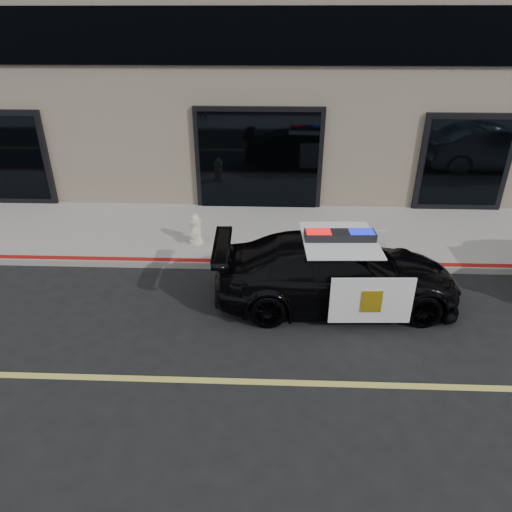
{
  "coord_description": "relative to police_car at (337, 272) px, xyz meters",
  "views": [
    {
      "loc": [
        -0.6,
        -5.21,
        4.85
      ],
      "look_at": [
        -0.89,
        2.2,
        1.0
      ],
      "focal_mm": 32.0,
      "sensor_mm": 36.0,
      "label": 1
    }
  ],
  "objects": [
    {
      "name": "police_car",
      "position": [
        0.0,
        0.0,
        0.0
      ],
      "size": [
        2.3,
        4.71,
        1.49
      ],
      "color": "black",
      "rests_on": "ground"
    },
    {
      "name": "ground",
      "position": [
        -0.62,
        -2.26,
        -0.67
      ],
      "size": [
        120.0,
        120.0,
        0.0
      ],
      "primitive_type": "plane",
      "color": "black",
      "rests_on": "ground"
    },
    {
      "name": "fire_hydrant",
      "position": [
        -3.01,
        2.2,
        -0.18
      ],
      "size": [
        0.33,
        0.46,
        0.73
      ],
      "color": "beige",
      "rests_on": "sidewalk_n"
    },
    {
      "name": "sidewalk_n",
      "position": [
        -0.62,
        2.99,
        -0.59
      ],
      "size": [
        60.0,
        3.5,
        0.15
      ],
      "primitive_type": "cube",
      "color": "gray",
      "rests_on": "ground"
    }
  ]
}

